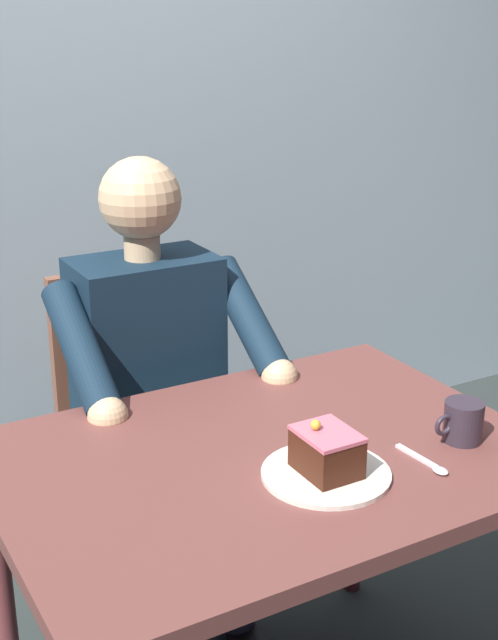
% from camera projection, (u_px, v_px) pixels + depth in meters
% --- Properties ---
extents(cafe_rear_panel, '(6.40, 0.12, 3.00)m').
position_uv_depth(cafe_rear_panel, '(41.00, 30.00, 2.55)').
color(cafe_rear_panel, '#95AAB4').
rests_on(cafe_rear_panel, ground).
extents(dining_table, '(1.08, 0.78, 0.71)m').
position_uv_depth(dining_table, '(267.00, 489.00, 1.76)').
color(dining_table, brown).
rests_on(dining_table, ground).
extents(chair, '(0.42, 0.42, 0.89)m').
position_uv_depth(chair, '(136.00, 419.00, 2.39)').
color(chair, brown).
rests_on(chair, ground).
extents(seated_person, '(0.53, 0.58, 1.22)m').
position_uv_depth(seated_person, '(160.00, 392.00, 2.20)').
color(seated_person, '#122536').
rests_on(seated_person, ground).
extents(dessert_plate, '(0.25, 0.25, 0.01)m').
position_uv_depth(dessert_plate, '(326.00, 474.00, 1.64)').
color(dessert_plate, silver).
rests_on(dessert_plate, dining_table).
extents(cake_slice, '(0.10, 0.12, 0.10)m').
position_uv_depth(cake_slice, '(327.00, 452.00, 1.63)').
color(cake_slice, '#3D1B0F').
rests_on(cake_slice, dessert_plate).
extents(coffee_cup, '(0.12, 0.08, 0.09)m').
position_uv_depth(coffee_cup, '(463.00, 421.00, 1.77)').
color(coffee_cup, '#2F2631').
rests_on(coffee_cup, dining_table).
extents(dessert_spoon, '(0.03, 0.14, 0.01)m').
position_uv_depth(dessert_spoon, '(429.00, 464.00, 1.68)').
color(dessert_spoon, silver).
rests_on(dessert_spoon, dining_table).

